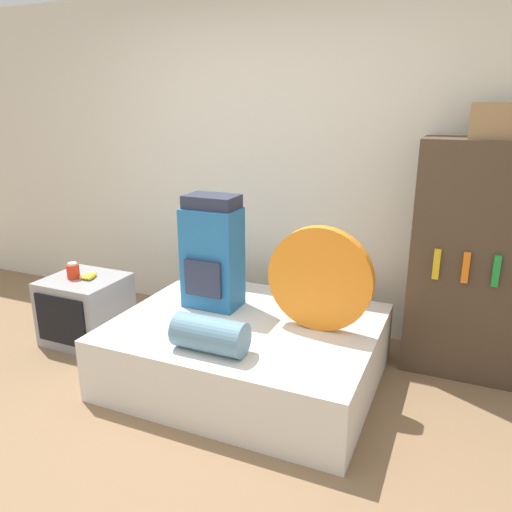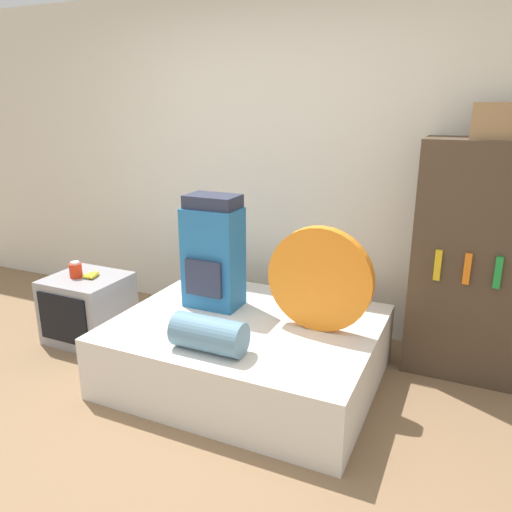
# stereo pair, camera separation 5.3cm
# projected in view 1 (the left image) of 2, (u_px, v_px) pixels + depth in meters

# --- Properties ---
(ground_plane) EXTENTS (16.00, 16.00, 0.00)m
(ground_plane) POSITION_uv_depth(u_px,v_px,m) (147.00, 448.00, 2.67)
(ground_plane) COLOR #846647
(wall_back) EXTENTS (8.00, 0.05, 2.60)m
(wall_back) POSITION_uv_depth(u_px,v_px,m) (277.00, 164.00, 3.92)
(wall_back) COLOR silver
(wall_back) RESTS_ON ground_plane
(bed) EXTENTS (1.65, 1.33, 0.41)m
(bed) POSITION_uv_depth(u_px,v_px,m) (247.00, 350.00, 3.29)
(bed) COLOR silver
(bed) RESTS_ON ground_plane
(backpack) EXTENTS (0.38, 0.28, 0.77)m
(backpack) POSITION_uv_depth(u_px,v_px,m) (212.00, 253.00, 3.38)
(backpack) COLOR #23669E
(backpack) RESTS_ON bed
(tent_bag) EXTENTS (0.66, 0.07, 0.66)m
(tent_bag) POSITION_uv_depth(u_px,v_px,m) (320.00, 279.00, 3.04)
(tent_bag) COLOR orange
(tent_bag) RESTS_ON bed
(sleeping_roll) EXTENTS (0.43, 0.20, 0.20)m
(sleeping_roll) POSITION_uv_depth(u_px,v_px,m) (210.00, 334.00, 2.82)
(sleeping_roll) COLOR #5B849E
(sleeping_roll) RESTS_ON bed
(television) EXTENTS (0.55, 0.53, 0.50)m
(television) POSITION_uv_depth(u_px,v_px,m) (86.00, 309.00, 3.82)
(television) COLOR #939399
(television) RESTS_ON ground_plane
(canister) EXTENTS (0.09, 0.09, 0.12)m
(canister) POSITION_uv_depth(u_px,v_px,m) (73.00, 271.00, 3.73)
(canister) COLOR red
(canister) RESTS_ON television
(banana_bunch) EXTENTS (0.12, 0.15, 0.04)m
(banana_bunch) POSITION_uv_depth(u_px,v_px,m) (90.00, 276.00, 3.75)
(banana_bunch) COLOR yellow
(banana_bunch) RESTS_ON television
(bookshelf) EXTENTS (0.85, 0.44, 1.56)m
(bookshelf) POSITION_uv_depth(u_px,v_px,m) (481.00, 261.00, 3.24)
(bookshelf) COLOR #473828
(bookshelf) RESTS_ON ground_plane
(cardboard_box) EXTENTS (0.40, 0.29, 0.21)m
(cardboard_box) POSITION_uv_depth(u_px,v_px,m) (507.00, 121.00, 2.95)
(cardboard_box) COLOR #99754C
(cardboard_box) RESTS_ON bookshelf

